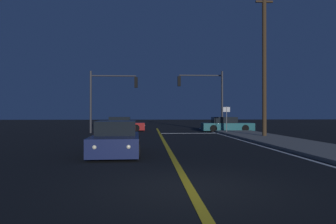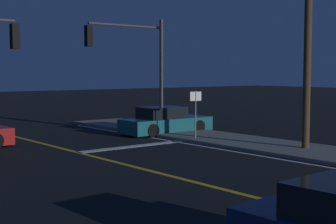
{
  "view_description": "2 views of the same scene",
  "coord_description": "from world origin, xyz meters",
  "px_view_note": "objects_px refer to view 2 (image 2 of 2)",
  "views": [
    {
      "loc": [
        -0.9,
        -6.85,
        1.64
      ],
      "look_at": [
        0.42,
        14.5,
        1.76
      ],
      "focal_mm": 33.31,
      "sensor_mm": 36.0,
      "label": 1
    },
    {
      "loc": [
        -9.16,
        2.26,
        3.03
      ],
      "look_at": [
        0.49,
        14.22,
        1.82
      ],
      "focal_mm": 53.77,
      "sensor_mm": 36.0,
      "label": 2
    }
  ],
  "objects_px": {
    "car_parked_curb_teal": "(165,122)",
    "traffic_signal_near_right": "(135,57)",
    "utility_pole_right": "(308,6)",
    "street_sign_corner": "(196,107)"
  },
  "relations": [
    {
      "from": "street_sign_corner",
      "to": "car_parked_curb_teal",
      "type": "bearing_deg",
      "value": 75.92
    },
    {
      "from": "car_parked_curb_teal",
      "to": "traffic_signal_near_right",
      "type": "bearing_deg",
      "value": -81.63
    },
    {
      "from": "car_parked_curb_teal",
      "to": "traffic_signal_near_right",
      "type": "height_order",
      "value": "traffic_signal_near_right"
    },
    {
      "from": "car_parked_curb_teal",
      "to": "street_sign_corner",
      "type": "xyz_separation_m",
      "value": [
        -0.77,
        -3.08,
        0.93
      ]
    },
    {
      "from": "utility_pole_right",
      "to": "street_sign_corner",
      "type": "bearing_deg",
      "value": 106.47
    },
    {
      "from": "car_parked_curb_teal",
      "to": "utility_pole_right",
      "type": "height_order",
      "value": "utility_pole_right"
    },
    {
      "from": "car_parked_curb_teal",
      "to": "utility_pole_right",
      "type": "xyz_separation_m",
      "value": [
        0.63,
        -7.82,
        4.93
      ]
    },
    {
      "from": "traffic_signal_near_right",
      "to": "street_sign_corner",
      "type": "distance_m",
      "value": 3.77
    },
    {
      "from": "traffic_signal_near_right",
      "to": "street_sign_corner",
      "type": "xyz_separation_m",
      "value": [
        1.23,
        -2.8,
        -2.21
      ]
    },
    {
      "from": "utility_pole_right",
      "to": "street_sign_corner",
      "type": "relative_size",
      "value": 4.76
    }
  ]
}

